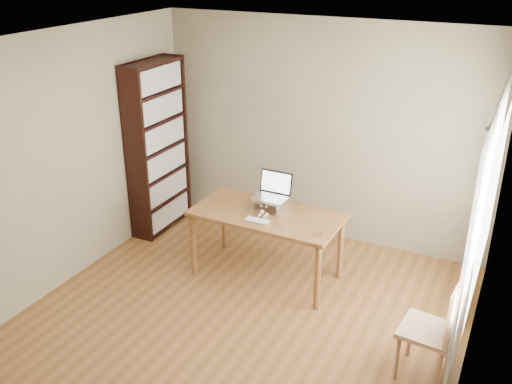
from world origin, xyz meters
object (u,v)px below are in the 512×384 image
at_px(bookshelf, 158,147).
at_px(desk, 267,220).
at_px(chair, 437,327).
at_px(keyboard, 257,221).
at_px(cat, 271,204).
at_px(laptop, 273,191).

bearing_deg(bookshelf, desk, -16.49).
distance_m(desk, chair, 2.08).
xyz_separation_m(keyboard, chair, (1.91, -0.61, -0.25)).
bearing_deg(keyboard, desk, 88.32).
bearing_deg(desk, chair, -22.37).
height_order(keyboard, chair, chair).
height_order(bookshelf, cat, bookshelf).
xyz_separation_m(desk, chair, (1.90, -0.83, -0.16)).
xyz_separation_m(bookshelf, keyboard, (1.70, -0.72, -0.29)).
bearing_deg(laptop, chair, -25.89).
xyz_separation_m(laptop, cat, (-0.01, -0.03, -0.14)).
distance_m(keyboard, cat, 0.33).
bearing_deg(desk, bookshelf, 164.62).
bearing_deg(chair, desk, 161.87).
relative_size(bookshelf, chair, 2.25).
xyz_separation_m(desk, cat, (-0.01, 0.11, 0.14)).
bearing_deg(bookshelf, chair, -20.26).
distance_m(laptop, keyboard, 0.41).
distance_m(desk, laptop, 0.32).
bearing_deg(chair, keyboard, 167.68).
bearing_deg(keyboard, chair, -18.95).
bearing_deg(keyboard, laptop, 88.48).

